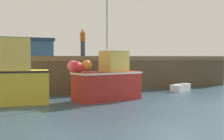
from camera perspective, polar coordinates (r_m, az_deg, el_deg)
ground at (r=13.03m, az=12.69°, el=-6.42°), size 120.00×160.00×0.10m
pier at (r=19.66m, az=2.16°, el=1.67°), size 13.31×6.72×2.03m
fishing_boat_near_left at (r=12.73m, az=-21.02°, el=-1.76°), size 4.26×2.03×4.83m
fishing_boat_near_right at (r=13.24m, az=-1.20°, el=-1.99°), size 3.40×1.69×5.36m
rowboat at (r=17.33m, az=13.36°, el=-3.38°), size 1.80×1.30×0.43m
dockworker at (r=18.60m, az=-5.77°, el=5.40°), size 0.34×0.34×1.72m
warehouse at (r=45.96m, az=-18.48°, el=3.04°), size 10.70×5.18×4.83m
mooring_buoy_foreground at (r=13.67m, az=-2.88°, el=-4.23°), size 0.56×0.56×0.78m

